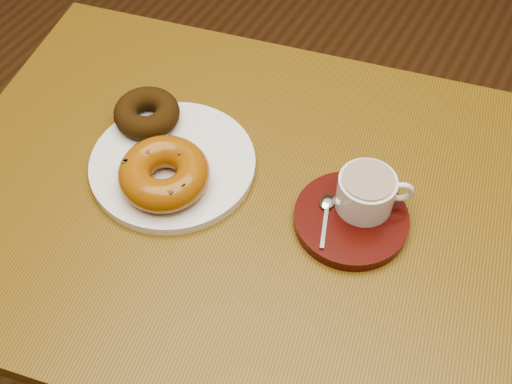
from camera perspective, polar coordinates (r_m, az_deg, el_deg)
The scene contains 8 objects.
ground at distance 1.72m, azimuth 11.83°, elevation -15.11°, with size 6.00×6.00×0.00m, color #55341A.
cafe_table at distance 1.02m, azimuth -0.98°, elevation -4.76°, with size 1.00×0.82×0.83m.
donut_plate at distance 0.95m, azimuth -7.40°, elevation 2.47°, with size 0.24×0.24×0.01m, color white.
donut_cinnamon at distance 0.99m, azimuth -9.68°, elevation 6.94°, with size 0.10×0.10×0.04m, color #331F0A.
donut_caramel at distance 0.90m, azimuth -8.18°, elevation 1.64°, with size 0.16×0.16×0.05m.
saucer at distance 0.89m, azimuth 8.44°, elevation -2.41°, with size 0.16×0.16×0.02m, color #3E0C08.
coffee_cup at distance 0.88m, azimuth 9.84°, elevation 0.01°, with size 0.10×0.08×0.06m.
teaspoon at distance 0.88m, azimuth 6.33°, elevation -1.31°, with size 0.04×0.09×0.01m.
Camera 1 is at (0.01, -0.72, 1.56)m, focal length 45.00 mm.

